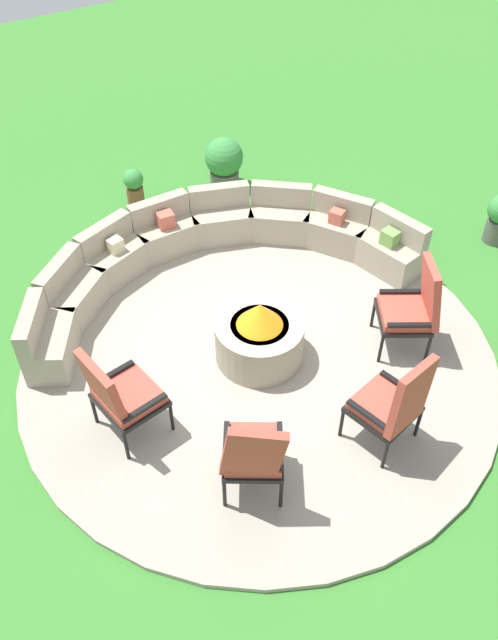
# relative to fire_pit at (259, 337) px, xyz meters

# --- Properties ---
(ground_plane) EXTENTS (24.00, 24.00, 0.00)m
(ground_plane) POSITION_rel_fire_pit_xyz_m (0.00, 0.00, -0.36)
(ground_plane) COLOR #387A2D
(patio_circle) EXTENTS (5.24, 5.24, 0.06)m
(patio_circle) POSITION_rel_fire_pit_xyz_m (0.00, 0.00, -0.33)
(patio_circle) COLOR #9E9384
(patio_circle) RESTS_ON ground_plane
(fire_pit) EXTENTS (0.97, 0.97, 0.76)m
(fire_pit) POSITION_rel_fire_pit_xyz_m (0.00, 0.00, 0.00)
(fire_pit) COLOR #9E937F
(fire_pit) RESTS_ON patio_circle
(curved_stone_bench) EXTENTS (4.80, 2.58, 0.72)m
(curved_stone_bench) POSITION_rel_fire_pit_xyz_m (0.35, 1.58, -0.01)
(curved_stone_bench) COLOR #9E937F
(curved_stone_bench) RESTS_ON patio_circle
(lounge_chair_front_left) EXTENTS (0.67, 0.67, 1.09)m
(lounge_chair_front_left) POSITION_rel_fire_pit_xyz_m (-1.67, -0.10, 0.26)
(lounge_chair_front_left) COLOR black
(lounge_chair_front_left) RESTS_ON patio_circle
(lounge_chair_front_right) EXTENTS (0.77, 0.82, 1.13)m
(lounge_chair_front_right) POSITION_rel_fire_pit_xyz_m (-1.00, -1.34, 0.26)
(lounge_chair_front_right) COLOR black
(lounge_chair_front_right) RESTS_ON patio_circle
(lounge_chair_back_left) EXTENTS (0.67, 0.66, 1.16)m
(lounge_chair_back_left) POSITION_rel_fire_pit_xyz_m (0.37, -1.63, 0.28)
(lounge_chair_back_left) COLOR black
(lounge_chair_back_left) RESTS_ON patio_circle
(lounge_chair_back_right) EXTENTS (0.79, 0.83, 1.13)m
(lounge_chair_back_right) POSITION_rel_fire_pit_xyz_m (1.48, -0.77, 0.27)
(lounge_chair_back_right) COLOR black
(lounge_chair_back_right) RESTS_ON patio_circle
(potted_plant_0) EXTENTS (0.57, 0.57, 0.77)m
(potted_plant_0) POSITION_rel_fire_pit_xyz_m (1.63, 3.26, 0.05)
(potted_plant_0) COLOR #605B56
(potted_plant_0) RESTS_ON ground_plane
(potted_plant_1) EXTENTS (0.29, 0.29, 0.59)m
(potted_plant_1) POSITION_rel_fire_pit_xyz_m (0.27, 3.52, -0.04)
(potted_plant_1) COLOR brown
(potted_plant_1) RESTS_ON ground_plane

